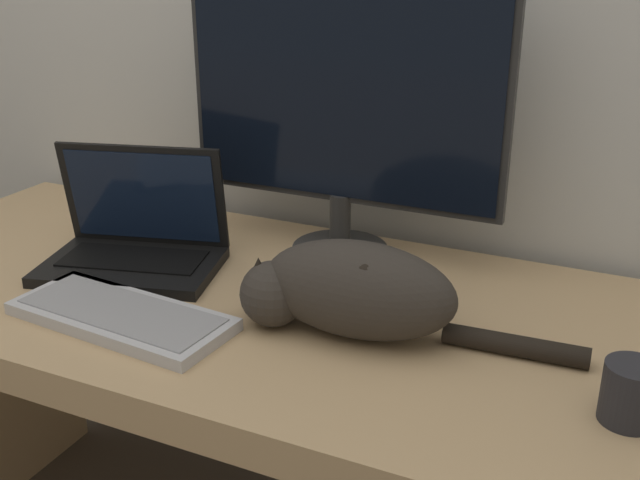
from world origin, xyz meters
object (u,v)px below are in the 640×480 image
(monitor, at_px, (342,102))
(coffee_mug, at_px, (631,393))
(laptop, at_px, (135,243))
(cat, at_px, (351,289))
(external_keyboard, at_px, (121,316))

(monitor, relative_size, coffee_mug, 7.60)
(monitor, height_order, laptop, monitor)
(laptop, bearing_deg, monitor, 17.51)
(laptop, relative_size, cat, 0.68)
(laptop, height_order, external_keyboard, laptop)
(external_keyboard, relative_size, cat, 0.72)
(external_keyboard, xyz_separation_m, cat, (0.34, 0.12, 0.06))
(monitor, distance_m, external_keyboard, 0.53)
(laptop, height_order, coffee_mug, laptop)
(monitor, xyz_separation_m, laptop, (-0.32, -0.21, -0.25))
(coffee_mug, bearing_deg, laptop, 171.11)
(monitor, bearing_deg, laptop, -147.60)
(laptop, xyz_separation_m, cat, (0.46, -0.07, 0.03))
(monitor, distance_m, coffee_mug, 0.69)
(external_keyboard, bearing_deg, cat, 23.99)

